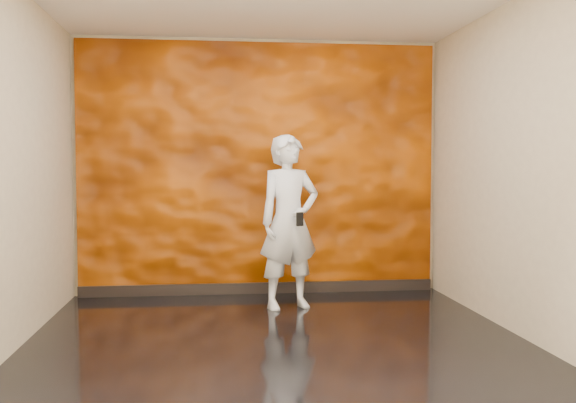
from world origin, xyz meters
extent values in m
cube|color=black|center=(0.00, 0.00, -0.01)|extent=(4.00, 4.00, 0.01)
cube|color=tan|center=(0.00, 2.00, 1.40)|extent=(4.00, 0.02, 2.80)
cube|color=tan|center=(0.00, -2.00, 1.40)|extent=(4.00, 0.02, 2.80)
cube|color=tan|center=(-2.00, 0.00, 1.40)|extent=(0.02, 4.00, 2.80)
cube|color=tan|center=(2.00, 0.00, 1.40)|extent=(0.02, 4.00, 2.80)
cube|color=#C85200|center=(0.00, 1.96, 1.38)|extent=(3.90, 0.06, 2.75)
cube|color=black|center=(0.00, 1.92, 0.06)|extent=(3.90, 0.04, 0.12)
imported|color=#ADB3BC|center=(0.24, 1.16, 0.86)|extent=(0.72, 0.59, 1.71)
cube|color=black|center=(0.31, 0.93, 0.90)|extent=(0.07, 0.03, 0.13)
camera|label=1|loc=(-0.51, -5.09, 1.39)|focal=40.00mm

